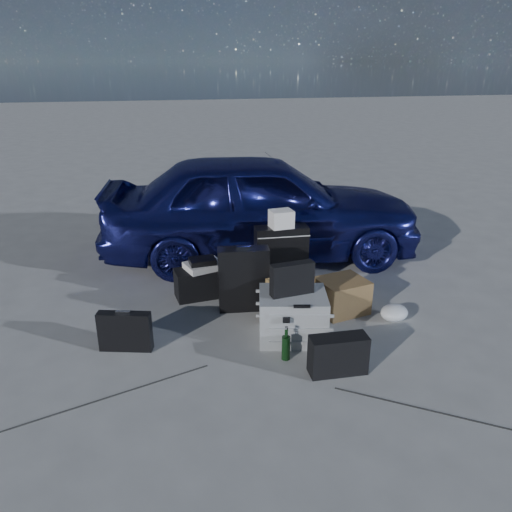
{
  "coord_description": "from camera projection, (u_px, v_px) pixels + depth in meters",
  "views": [
    {
      "loc": [
        -1.03,
        -3.68,
        2.31
      ],
      "look_at": [
        -0.01,
        0.85,
        0.49
      ],
      "focal_mm": 35.0,
      "sensor_mm": 36.0,
      "label": 1
    }
  ],
  "objects": [
    {
      "name": "ground",
      "position": [
        278.0,
        342.0,
        4.4
      ],
      "size": [
        60.0,
        60.0,
        0.0
      ],
      "primitive_type": "plane",
      "color": "#A9A9A5",
      "rests_on": "ground"
    },
    {
      "name": "flat_box_white",
      "position": [
        204.0,
        266.0,
        5.15
      ],
      "size": [
        0.44,
        0.38,
        0.07
      ],
      "primitive_type": "cube",
      "rotation": [
        0.0,
        0.0,
        0.31
      ],
      "color": "white",
      "rests_on": "duffel_bag"
    },
    {
      "name": "briefcase",
      "position": [
        125.0,
        331.0,
        4.23
      ],
      "size": [
        0.46,
        0.22,
        0.35
      ],
      "primitive_type": "cube",
      "rotation": [
        0.0,
        0.0,
        -0.27
      ],
      "color": "black",
      "rests_on": "ground"
    },
    {
      "name": "green_bottle",
      "position": [
        286.0,
        344.0,
        4.1
      ],
      "size": [
        0.09,
        0.09,
        0.28
      ],
      "primitive_type": "cylinder",
      "rotation": [
        0.0,
        0.0,
        -0.32
      ],
      "color": "black",
      "rests_on": "ground"
    },
    {
      "name": "laptop_bag",
      "position": [
        292.0,
        279.0,
        4.28
      ],
      "size": [
        0.39,
        0.15,
        0.29
      ],
      "primitive_type": "cube",
      "rotation": [
        0.0,
        0.0,
        0.14
      ],
      "color": "black",
      "rests_on": "pelican_case"
    },
    {
      "name": "messenger_bag",
      "position": [
        338.0,
        355.0,
        3.92
      ],
      "size": [
        0.46,
        0.19,
        0.32
      ],
      "primitive_type": "cube",
      "rotation": [
        0.0,
        0.0,
        -0.03
      ],
      "color": "black",
      "rests_on": "ground"
    },
    {
      "name": "white_carton",
      "position": [
        281.0,
        219.0,
        5.23
      ],
      "size": [
        0.25,
        0.21,
        0.19
      ],
      "primitive_type": "cube",
      "rotation": [
        0.0,
        0.0,
        0.11
      ],
      "color": "white",
      "rests_on": "suitcase_right"
    },
    {
      "name": "pelican_case",
      "position": [
        293.0,
        316.0,
        4.41
      ],
      "size": [
        0.67,
        0.59,
        0.42
      ],
      "primitive_type": "cube",
      "rotation": [
        0.0,
        0.0,
        -0.22
      ],
      "color": "#9EA1A3",
      "rests_on": "ground"
    },
    {
      "name": "car",
      "position": [
        261.0,
        206.0,
        6.14
      ],
      "size": [
        3.99,
        1.97,
        1.31
      ],
      "primitive_type": "imported",
      "rotation": [
        0.0,
        0.0,
        1.46
      ],
      "color": "navy",
      "rests_on": "ground"
    },
    {
      "name": "plastic_bag",
      "position": [
        394.0,
        313.0,
        4.75
      ],
      "size": [
        0.34,
        0.32,
        0.15
      ],
      "primitive_type": "ellipsoid",
      "rotation": [
        0.0,
        0.0,
        0.38
      ],
      "color": "silver",
      "rests_on": "ground"
    },
    {
      "name": "suitcase_right",
      "position": [
        281.0,
        256.0,
        5.4
      ],
      "size": [
        0.57,
        0.23,
        0.68
      ],
      "primitive_type": "cube",
      "rotation": [
        0.0,
        0.0,
        -0.05
      ],
      "color": "black",
      "rests_on": "ground"
    },
    {
      "name": "kraft_bag",
      "position": [
        283.0,
        297.0,
        4.79
      ],
      "size": [
        0.33,
        0.26,
        0.39
      ],
      "primitive_type": "cube",
      "rotation": [
        0.0,
        0.0,
        0.31
      ],
      "color": "#AB894A",
      "rests_on": "ground"
    },
    {
      "name": "cardboard_box",
      "position": [
        342.0,
        296.0,
        4.89
      ],
      "size": [
        0.52,
        0.48,
        0.33
      ],
      "primitive_type": "cube",
      "rotation": [
        0.0,
        0.0,
        0.22
      ],
      "color": "#895F3C",
      "rests_on": "ground"
    },
    {
      "name": "duffel_bag",
      "position": [
        205.0,
        282.0,
        5.22
      ],
      "size": [
        0.65,
        0.34,
        0.31
      ],
      "primitive_type": "cube",
      "rotation": [
        0.0,
        0.0,
        0.13
      ],
      "color": "black",
      "rests_on": "ground"
    },
    {
      "name": "flat_box_black",
      "position": [
        202.0,
        261.0,
        5.11
      ],
      "size": [
        0.28,
        0.21,
        0.06
      ],
      "primitive_type": "cube",
      "rotation": [
        0.0,
        0.0,
        0.09
      ],
      "color": "black",
      "rests_on": "flat_box_white"
    },
    {
      "name": "suitcase_left",
      "position": [
        244.0,
        279.0,
        4.88
      ],
      "size": [
        0.51,
        0.23,
        0.64
      ],
      "primitive_type": "cube",
      "rotation": [
        0.0,
        0.0,
        -0.11
      ],
      "color": "black",
      "rests_on": "ground"
    }
  ]
}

